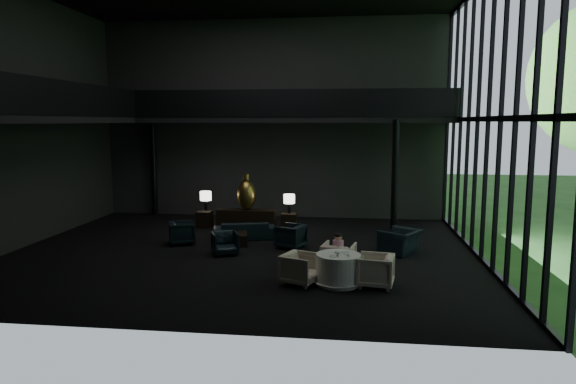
# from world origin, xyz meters

# --- Properties ---
(floor) EXTENTS (14.00, 12.00, 0.02)m
(floor) POSITION_xyz_m (0.00, 0.00, 0.00)
(floor) COLOR black
(floor) RESTS_ON ground
(wall_back) EXTENTS (14.00, 0.04, 8.00)m
(wall_back) POSITION_xyz_m (0.00, 6.00, 4.00)
(wall_back) COLOR black
(wall_back) RESTS_ON ground
(wall_front) EXTENTS (14.00, 0.04, 8.00)m
(wall_front) POSITION_xyz_m (0.00, -6.00, 4.00)
(wall_front) COLOR black
(wall_front) RESTS_ON ground
(wall_left) EXTENTS (0.04, 12.00, 8.00)m
(wall_left) POSITION_xyz_m (-7.00, 0.00, 4.00)
(wall_left) COLOR black
(wall_left) RESTS_ON ground
(curtain_wall) EXTENTS (0.20, 12.00, 8.00)m
(curtain_wall) POSITION_xyz_m (6.95, 0.00, 4.00)
(curtain_wall) COLOR black
(curtain_wall) RESTS_ON ground
(mezzanine_left) EXTENTS (2.00, 12.00, 0.25)m
(mezzanine_left) POSITION_xyz_m (-6.00, 0.00, 4.00)
(mezzanine_left) COLOR black
(mezzanine_left) RESTS_ON wall_left
(mezzanine_back) EXTENTS (12.00, 2.00, 0.25)m
(mezzanine_back) POSITION_xyz_m (1.00, 5.00, 4.00)
(mezzanine_back) COLOR black
(mezzanine_back) RESTS_ON wall_back
(railing_left) EXTENTS (0.06, 12.00, 1.00)m
(railing_left) POSITION_xyz_m (-5.00, 0.00, 4.60)
(railing_left) COLOR black
(railing_left) RESTS_ON mezzanine_left
(railing_back) EXTENTS (12.00, 0.06, 1.00)m
(railing_back) POSITION_xyz_m (1.00, 4.00, 4.60)
(railing_back) COLOR black
(railing_back) RESTS_ON mezzanine_back
(column_nw) EXTENTS (0.24, 0.24, 4.00)m
(column_nw) POSITION_xyz_m (-5.00, 5.70, 2.00)
(column_nw) COLOR black
(column_nw) RESTS_ON floor
(column_ne) EXTENTS (0.24, 0.24, 4.00)m
(column_ne) POSITION_xyz_m (4.80, 4.00, 2.00)
(column_ne) COLOR black
(column_ne) RESTS_ON floor
(console) EXTENTS (2.17, 0.49, 0.69)m
(console) POSITION_xyz_m (-0.62, 3.50, 0.35)
(console) COLOR black
(console) RESTS_ON floor
(bronze_urn) EXTENTS (0.71, 0.71, 1.32)m
(bronze_urn) POSITION_xyz_m (-0.62, 3.55, 1.26)
(bronze_urn) COLOR #A78423
(bronze_urn) RESTS_ON console
(side_table_left) EXTENTS (0.55, 0.55, 0.60)m
(side_table_left) POSITION_xyz_m (-2.22, 3.49, 0.30)
(side_table_left) COLOR black
(side_table_left) RESTS_ON floor
(table_lamp_left) EXTENTS (0.43, 0.43, 0.71)m
(table_lamp_left) POSITION_xyz_m (-2.22, 3.74, 1.12)
(table_lamp_left) COLOR black
(table_lamp_left) RESTS_ON side_table_left
(side_table_right) EXTENTS (0.55, 0.55, 0.60)m
(side_table_right) POSITION_xyz_m (0.98, 3.50, 0.30)
(side_table_right) COLOR black
(side_table_right) RESTS_ON floor
(table_lamp_right) EXTENTS (0.41, 0.41, 0.69)m
(table_lamp_right) POSITION_xyz_m (0.98, 3.53, 1.09)
(table_lamp_right) COLOR black
(table_lamp_right) RESTS_ON side_table_right
(sofa) EXTENTS (2.09, 1.09, 0.79)m
(sofa) POSITION_xyz_m (-0.32, 1.75, 0.39)
(sofa) COLOR #192731
(sofa) RESTS_ON floor
(lounge_armchair_west) EXTENTS (1.00, 1.03, 0.82)m
(lounge_armchair_west) POSITION_xyz_m (-2.17, 0.82, 0.41)
(lounge_armchair_west) COLOR black
(lounge_armchair_west) RESTS_ON floor
(lounge_armchair_east) EXTENTS (1.04, 1.07, 0.86)m
(lounge_armchair_east) POSITION_xyz_m (1.36, 0.71, 0.43)
(lounge_armchair_east) COLOR #1C2F34
(lounge_armchair_east) RESTS_ON floor
(lounge_armchair_south) EXTENTS (0.91, 0.89, 0.72)m
(lounge_armchair_south) POSITION_xyz_m (-0.48, -0.32, 0.36)
(lounge_armchair_south) COLOR black
(lounge_armchair_south) RESTS_ON floor
(window_armchair) EXTENTS (1.25, 1.38, 1.01)m
(window_armchair) POSITION_xyz_m (4.68, 0.41, 0.50)
(window_armchair) COLOR black
(window_armchair) RESTS_ON floor
(coffee_table) EXTENTS (1.00, 1.00, 0.37)m
(coffee_table) POSITION_xyz_m (-0.49, 0.87, 0.19)
(coffee_table) COLOR black
(coffee_table) RESTS_ON floor
(dining_table) EXTENTS (1.23, 1.23, 0.75)m
(dining_table) POSITION_xyz_m (2.93, -2.75, 0.33)
(dining_table) COLOR white
(dining_table) RESTS_ON floor
(dining_chair_north) EXTENTS (1.02, 0.98, 0.90)m
(dining_chair_north) POSITION_xyz_m (2.91, -1.66, 0.45)
(dining_chair_north) COLOR tan
(dining_chair_north) RESTS_ON floor
(dining_chair_east) EXTENTS (0.99, 1.04, 0.94)m
(dining_chair_east) POSITION_xyz_m (3.82, -2.80, 0.47)
(dining_chair_east) COLOR tan
(dining_chair_east) RESTS_ON floor
(dining_chair_west) EXTENTS (1.06, 1.09, 0.88)m
(dining_chair_west) POSITION_xyz_m (2.02, -2.82, 0.44)
(dining_chair_west) COLOR tan
(dining_chair_west) RESTS_ON floor
(child) EXTENTS (0.28, 0.28, 0.61)m
(child) POSITION_xyz_m (2.90, -1.73, 0.75)
(child) COLOR #D19FB5
(child) RESTS_ON dining_chair_north
(plate_a) EXTENTS (0.28, 0.28, 0.01)m
(plate_a) POSITION_xyz_m (2.84, -2.97, 0.76)
(plate_a) COLOR white
(plate_a) RESTS_ON dining_table
(plate_b) EXTENTS (0.22, 0.22, 0.01)m
(plate_b) POSITION_xyz_m (3.10, -2.58, 0.76)
(plate_b) COLOR white
(plate_b) RESTS_ON dining_table
(saucer) EXTENTS (0.20, 0.20, 0.01)m
(saucer) POSITION_xyz_m (3.13, -2.78, 0.76)
(saucer) COLOR white
(saucer) RESTS_ON dining_table
(coffee_cup) EXTENTS (0.08, 0.08, 0.05)m
(coffee_cup) POSITION_xyz_m (3.17, -2.93, 0.79)
(coffee_cup) COLOR white
(coffee_cup) RESTS_ON saucer
(cereal_bowl) EXTENTS (0.15, 0.15, 0.07)m
(cereal_bowl) POSITION_xyz_m (2.91, -2.68, 0.79)
(cereal_bowl) COLOR white
(cereal_bowl) RESTS_ON dining_table
(cream_pot) EXTENTS (0.06, 0.06, 0.06)m
(cream_pot) POSITION_xyz_m (2.92, -3.01, 0.78)
(cream_pot) COLOR #99999E
(cream_pot) RESTS_ON dining_table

